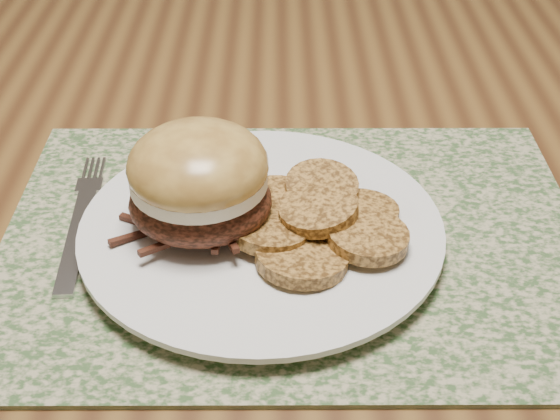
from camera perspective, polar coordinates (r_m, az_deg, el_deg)
The scene contains 6 objects.
dining_table at distance 0.79m, azimuth 5.58°, elevation 0.83°, with size 1.50×0.90×0.75m.
placemat at distance 0.60m, azimuth 1.02°, elevation -2.08°, with size 0.45×0.33×0.00m, color #345129.
dinner_plate at distance 0.59m, azimuth -1.36°, elevation -1.60°, with size 0.26×0.26×0.02m, color silver.
pork_sandwich at distance 0.57m, azimuth -5.95°, elevation 2.13°, with size 0.11×0.11×0.08m.
roasted_potatoes at distance 0.58m, azimuth 2.60°, elevation -0.72°, with size 0.15×0.17×0.03m.
fork at distance 0.64m, azimuth -14.31°, elevation -0.61°, with size 0.03×0.18×0.00m.
Camera 1 is at (-0.08, -0.64, 1.13)m, focal length 50.00 mm.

